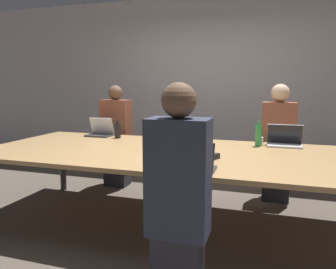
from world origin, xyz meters
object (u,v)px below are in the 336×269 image
(laptop_far_right, at_px, (285,140))
(bottle_far_left, at_px, (118,131))
(cup_far_right, at_px, (259,141))
(person_near_midright, at_px, (178,197))
(laptop_far_left, at_px, (101,130))
(laptop_near_midright, at_px, (194,162))
(person_far_right, at_px, (278,145))
(person_far_left, at_px, (116,138))
(stapler, at_px, (213,157))
(bottle_far_right, at_px, (258,135))

(laptop_far_right, xyz_separation_m, bottle_far_left, (-1.97, -0.07, 0.03))
(cup_far_right, distance_m, person_near_midright, 1.73)
(laptop_far_left, bearing_deg, laptop_near_midright, -40.79)
(laptop_far_right, height_order, person_far_right, person_far_right)
(laptop_far_left, xyz_separation_m, person_far_left, (0.03, 0.38, -0.16))
(person_far_right, bearing_deg, bottle_far_left, -164.47)
(bottle_far_left, distance_m, stapler, 1.58)
(cup_far_right, height_order, laptop_near_midright, laptop_near_midright)
(bottle_far_left, bearing_deg, laptop_near_midright, -44.56)
(laptop_far_right, bearing_deg, laptop_near_midright, -118.01)
(laptop_far_left, xyz_separation_m, laptop_near_midright, (1.56, -1.35, -0.00))
(cup_far_right, distance_m, laptop_far_left, 2.00)
(person_near_midright, height_order, stapler, person_near_midright)
(bottle_far_left, height_order, laptop_near_midright, laptop_near_midright)
(cup_far_right, distance_m, person_far_left, 2.03)
(laptop_far_right, height_order, person_far_left, person_far_left)
(laptop_far_right, distance_m, person_far_right, 0.49)
(bottle_far_right, height_order, person_near_midright, person_near_midright)
(person_far_right, xyz_separation_m, bottle_far_right, (-0.21, -0.56, 0.19))
(cup_far_right, xyz_separation_m, bottle_far_left, (-1.71, -0.00, 0.05))
(bottle_far_right, height_order, laptop_far_left, bottle_far_right)
(bottle_far_left, bearing_deg, person_far_left, 118.62)
(bottle_far_right, relative_size, laptop_near_midright, 0.85)
(laptop_far_right, bearing_deg, person_near_midright, -111.99)
(cup_far_right, relative_size, laptop_far_left, 0.29)
(person_far_left, bearing_deg, bottle_far_right, -14.59)
(laptop_near_midright, height_order, stapler, laptop_near_midright)
(person_near_midright, bearing_deg, laptop_near_midright, -90.33)
(laptop_far_right, distance_m, cup_far_right, 0.27)
(laptop_far_left, relative_size, bottle_far_left, 1.51)
(person_far_right, bearing_deg, laptop_near_midright, -109.80)
(cup_far_right, relative_size, bottle_far_right, 0.34)
(laptop_far_right, relative_size, stapler, 2.38)
(laptop_near_midright, relative_size, person_near_midright, 0.22)
(laptop_far_right, height_order, bottle_far_left, laptop_far_right)
(stapler, bearing_deg, person_near_midright, -69.80)
(laptop_far_right, distance_m, person_near_midright, 1.88)
(laptop_near_midright, xyz_separation_m, stapler, (0.08, 0.43, -0.04))
(person_far_right, xyz_separation_m, bottle_far_left, (-1.91, -0.53, 0.17))
(bottle_far_right, relative_size, laptop_far_left, 0.84)
(laptop_far_right, xyz_separation_m, laptop_far_left, (-2.26, 0.03, 0.00))
(laptop_far_left, height_order, stapler, laptop_far_left)
(person_far_right, distance_m, bottle_far_right, 0.63)
(person_far_right, distance_m, laptop_far_left, 2.25)
(laptop_far_right, distance_m, bottle_far_left, 1.97)
(laptop_far_left, height_order, person_far_left, person_far_left)
(bottle_far_right, distance_m, person_far_left, 2.03)
(laptop_far_right, bearing_deg, bottle_far_right, -160.40)
(person_far_right, xyz_separation_m, person_near_midright, (-0.64, -2.20, 0.01))
(person_near_midright, bearing_deg, bottle_far_right, -104.69)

